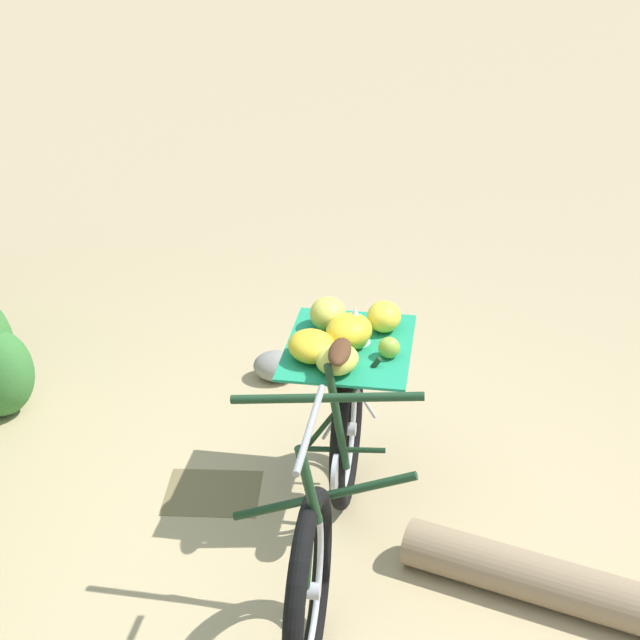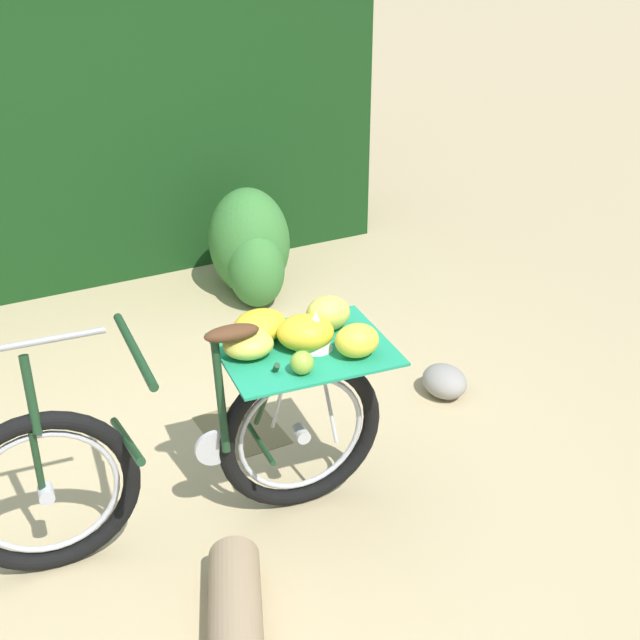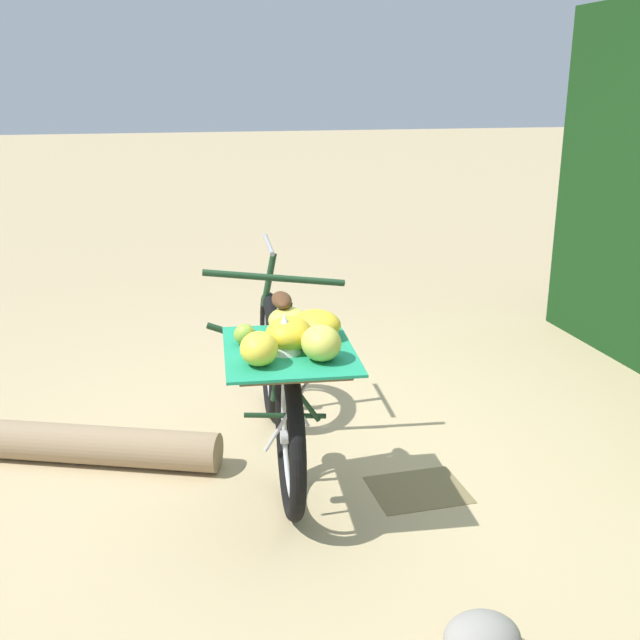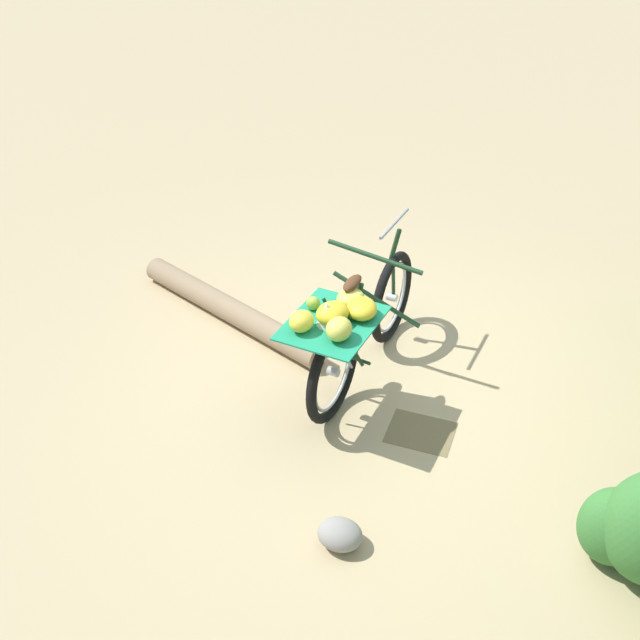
% 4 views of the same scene
% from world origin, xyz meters
% --- Properties ---
extents(ground_plane, '(60.00, 60.00, 0.00)m').
position_xyz_m(ground_plane, '(0.00, 0.00, 0.00)').
color(ground_plane, tan).
extents(bicycle, '(0.74, 1.80, 1.03)m').
position_xyz_m(bicycle, '(-0.28, -0.03, 0.51)').
color(bicycle, black).
rests_on(bicycle, ground_plane).
extents(path_stone, '(0.26, 0.22, 0.16)m').
position_xyz_m(path_stone, '(0.09, -1.46, 0.08)').
color(path_stone, gray).
rests_on(path_stone, ground_plane).
extents(leaf_litter_patch, '(0.44, 0.36, 0.01)m').
position_xyz_m(leaf_litter_patch, '(0.30, -0.38, 0.00)').
color(leaf_litter_patch, olive).
rests_on(leaf_litter_patch, ground_plane).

